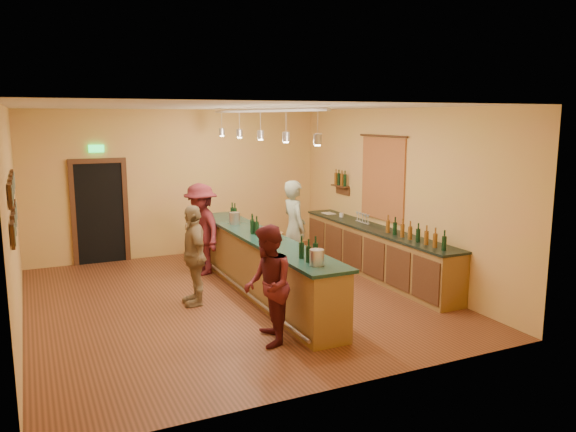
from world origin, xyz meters
name	(u,v)px	position (x,y,z in m)	size (l,w,h in m)	color
floor	(234,299)	(0.00, 0.00, 0.00)	(7.00, 7.00, 0.00)	#562D18
ceiling	(231,107)	(0.00, 0.00, 3.20)	(6.50, 7.00, 0.02)	silver
wall_back	(179,183)	(0.00, 3.50, 1.60)	(6.50, 0.02, 3.20)	#DCBC52
wall_front	(340,251)	(0.00, -3.50, 1.60)	(6.50, 0.02, 3.20)	#DCBC52
wall_left	(13,221)	(-3.25, 0.00, 1.60)	(0.02, 7.00, 3.20)	#DCBC52
wall_right	(395,194)	(3.25, 0.00, 1.60)	(0.02, 7.00, 3.20)	#DCBC52
doorway	(100,210)	(-1.70, 3.47, 1.13)	(1.15, 0.09, 2.48)	black
tapestry	(383,179)	(3.23, 0.40, 1.85)	(0.03, 1.40, 1.60)	maroon
bottle_shelf	(341,181)	(3.17, 1.90, 1.67)	(0.17, 0.55, 0.54)	#462415
picture_grid	(13,204)	(-3.21, -0.75, 1.95)	(0.06, 2.20, 0.70)	#382111
back_counter	(376,251)	(2.97, 0.18, 0.49)	(0.60, 4.55, 1.27)	brown
tasting_bar	(262,261)	(0.51, 0.00, 0.61)	(0.73, 5.10, 1.38)	brown
pendant_track	(260,120)	(0.51, 0.00, 2.98)	(0.11, 4.60, 0.50)	silver
bartender	(294,229)	(1.54, 0.85, 0.93)	(0.68, 0.45, 1.86)	gray
customer_a	(268,285)	(-0.21, -1.98, 0.82)	(0.79, 0.62, 1.64)	#59191E
customer_b	(194,255)	(-0.66, 0.04, 0.82)	(0.97, 0.40, 1.65)	#997A51
customer_c	(201,229)	(-0.04, 1.74, 0.89)	(1.15, 0.66, 1.78)	#59191E
bar_stool	(274,239)	(1.38, 1.45, 0.61)	(0.37, 0.37, 0.75)	olive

